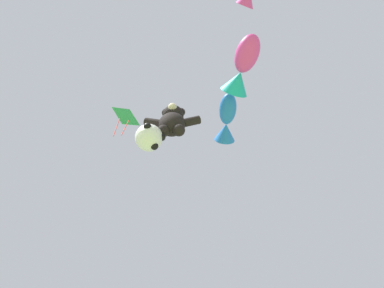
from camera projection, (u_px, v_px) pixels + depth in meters
name	position (u px, v px, depth m)	size (l,w,h in m)	color
teddy_bear_kite	(172.00, 121.00, 13.95)	(2.14, 0.94, 2.17)	black
soccer_ball_kite	(149.00, 138.00, 12.87)	(1.06, 1.06, 0.98)	white
fish_kite_cobalt	(227.00, 121.00, 15.26)	(0.98, 2.11, 0.85)	blue
fish_kite_magenta	(242.00, 68.00, 13.62)	(1.60, 2.38, 1.04)	#E53F9E
diamond_kite	(125.00, 118.00, 15.40)	(1.08, 0.87, 2.75)	green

